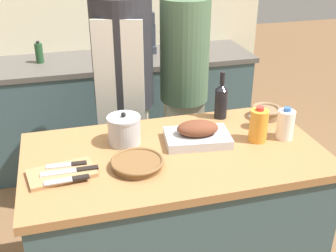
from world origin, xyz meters
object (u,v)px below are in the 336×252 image
object	(u,v)px
stock_pot	(124,130)
condiment_bottle_extra	(39,53)
juice_jug	(258,125)
person_cook_guest	(184,81)
milk_jug	(285,124)
condiment_bottle_short	(174,41)
wicker_basket	(137,163)
mixing_bowl	(266,112)
cutting_board	(62,173)
condiment_bottle_tall	(205,48)
roasting_pan	(197,134)
person_cook_aproned	(124,87)
wine_bottle_green	(221,100)
knife_paring	(69,180)
knife_chef	(72,171)
stand_mixer	(144,36)
knife_bread	(68,165)
wine_glass_left	(257,112)

from	to	relation	value
stock_pot	condiment_bottle_extra	bearing A→B (deg)	105.37
juice_jug	person_cook_guest	bearing A→B (deg)	98.24
milk_jug	condiment_bottle_short	size ratio (longest dim) A/B	0.93
wicker_basket	mixing_bowl	size ratio (longest dim) A/B	1.43
cutting_board	condiment_bottle_extra	bearing A→B (deg)	93.14
condiment_bottle_tall	stock_pot	bearing A→B (deg)	-123.94
roasting_pan	condiment_bottle_extra	world-z (taller)	condiment_bottle_extra
roasting_pan	person_cook_aproned	distance (m)	0.79
wine_bottle_green	knife_paring	xyz separation A→B (m)	(-0.85, -0.45, -0.08)
knife_chef	person_cook_aproned	world-z (taller)	person_cook_aproned
stock_pot	condiment_bottle_short	distance (m)	1.66
knife_chef	stand_mixer	world-z (taller)	stand_mixer
wicker_basket	person_cook_aproned	world-z (taller)	person_cook_aproned
roasting_pan	stock_pot	distance (m)	0.36
cutting_board	knife_chef	size ratio (longest dim) A/B	1.24
juice_jug	person_cook_aproned	xyz separation A→B (m)	(-0.53, 0.81, -0.05)
knife_paring	knife_bread	world-z (taller)	same
wine_glass_left	knife_chef	xyz separation A→B (m)	(-0.97, -0.22, -0.07)
roasting_pan	knife_chef	size ratio (longest dim) A/B	1.38
milk_jug	person_cook_aproned	xyz separation A→B (m)	(-0.67, 0.83, -0.04)
wicker_basket	stand_mixer	size ratio (longest dim) A/B	0.72
roasting_pan	wine_glass_left	xyz separation A→B (m)	(0.35, 0.08, 0.04)
roasting_pan	condiment_bottle_extra	xyz separation A→B (m)	(-0.75, 1.56, 0.02)
stand_mixer	condiment_bottle_short	bearing A→B (deg)	-3.47
condiment_bottle_short	person_cook_aproned	size ratio (longest dim) A/B	0.11
knife_chef	knife_bread	distance (m)	0.06
condiment_bottle_tall	person_cook_aproned	size ratio (longest dim) A/B	0.08
knife_bread	wine_bottle_green	bearing A→B (deg)	21.13
juice_jug	stand_mixer	bearing A→B (deg)	97.10
wicker_basket	milk_jug	size ratio (longest dim) A/B	1.43
stand_mixer	person_cook_aproned	size ratio (longest dim) A/B	0.20
knife_chef	knife_bread	world-z (taller)	same
cutting_board	knife_paring	size ratio (longest dim) A/B	1.64
knife_paring	condiment_bottle_short	xyz separation A→B (m)	(0.97, 1.81, 0.05)
wicker_basket	milk_jug	distance (m)	0.77
roasting_pan	condiment_bottle_tall	world-z (taller)	condiment_bottle_tall
juice_jug	condiment_bottle_short	bearing A→B (deg)	88.40
condiment_bottle_short	person_cook_guest	distance (m)	0.84
mixing_bowl	person_cook_guest	world-z (taller)	person_cook_guest
wine_glass_left	knife_paring	world-z (taller)	wine_glass_left
cutting_board	knife_chef	bearing A→B (deg)	-13.06
condiment_bottle_short	person_cook_aproned	bearing A→B (deg)	-124.18
mixing_bowl	person_cook_guest	distance (m)	0.67
cutting_board	wine_bottle_green	bearing A→B (deg)	22.97
juice_jug	wicker_basket	bearing A→B (deg)	-171.11
condiment_bottle_short	milk_jug	bearing A→B (deg)	-86.75
milk_jug	knife_paring	bearing A→B (deg)	-172.80
cutting_board	knife_bread	distance (m)	0.06
wicker_basket	wine_glass_left	size ratio (longest dim) A/B	1.97
roasting_pan	stand_mixer	xyz separation A→B (m)	(0.08, 1.62, 0.08)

